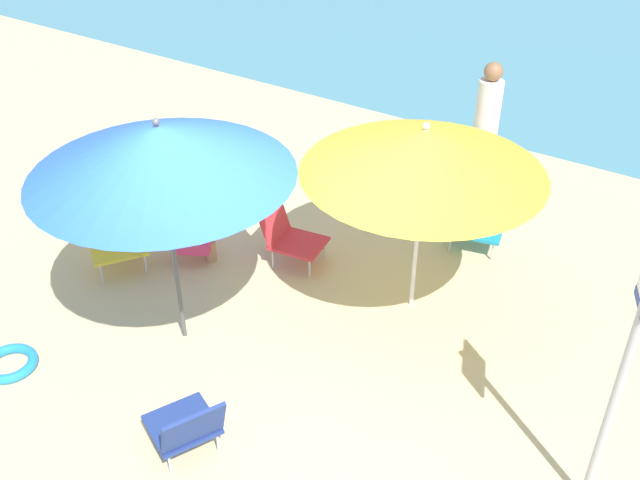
{
  "coord_description": "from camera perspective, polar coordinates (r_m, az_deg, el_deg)",
  "views": [
    {
      "loc": [
        2.9,
        -3.69,
        4.43
      ],
      "look_at": [
        -0.08,
        0.94,
        0.7
      ],
      "focal_mm": 41.22,
      "sensor_mm": 36.0,
      "label": 1
    }
  ],
  "objects": [
    {
      "name": "ground_plane",
      "position": [
        6.45,
        -4.01,
        -9.33
      ],
      "size": [
        40.0,
        40.0,
        0.0
      ],
      "primitive_type": "plane",
      "color": "#D3BC8C"
    },
    {
      "name": "person_a",
      "position": [
        8.36,
        12.68,
        8.06
      ],
      "size": [
        0.27,
        0.27,
        1.68
      ],
      "rotation": [
        0.0,
        0.0,
        4.28
      ],
      "color": "silver",
      "rests_on": "ground_plane"
    },
    {
      "name": "beach_chair_b",
      "position": [
        7.89,
        12.18,
        1.64
      ],
      "size": [
        0.65,
        0.63,
        0.55
      ],
      "rotation": [
        0.0,
        0.0,
        -1.36
      ],
      "color": "teal",
      "rests_on": "ground_plane"
    },
    {
      "name": "beach_chair_c",
      "position": [
        5.6,
        -10.26,
        -14.08
      ],
      "size": [
        0.71,
        0.67,
        0.6
      ],
      "rotation": [
        0.0,
        0.0,
        2.69
      ],
      "color": "navy",
      "rests_on": "ground_plane"
    },
    {
      "name": "beach_chair_a",
      "position": [
        7.41,
        -2.49,
        0.47
      ],
      "size": [
        0.66,
        0.53,
        0.64
      ],
      "rotation": [
        0.0,
        0.0,
        0.14
      ],
      "color": "red",
      "rests_on": "ground_plane"
    },
    {
      "name": "umbrella_blue",
      "position": [
        5.76,
        -12.34,
        6.78
      ],
      "size": [
        2.1,
        2.1,
        2.13
      ],
      "color": "#4C4C51",
      "rests_on": "ground_plane"
    },
    {
      "name": "umbrella_yellow",
      "position": [
        6.18,
        8.11,
        6.85
      ],
      "size": [
        2.1,
        2.1,
        1.89
      ],
      "color": "silver",
      "rests_on": "ground_plane"
    },
    {
      "name": "person_b",
      "position": [
        7.5,
        -10.87,
        1.21
      ],
      "size": [
        0.57,
        0.5,
        0.87
      ],
      "rotation": [
        0.0,
        0.0,
        0.5
      ],
      "color": "#DB3866",
      "rests_on": "ground_plane"
    },
    {
      "name": "beach_chair_d",
      "position": [
        7.65,
        -15.62,
        0.38
      ],
      "size": [
        0.78,
        0.77,
        0.64
      ],
      "rotation": [
        0.0,
        0.0,
        -0.6
      ],
      "color": "gold",
      "rests_on": "ground_plane"
    },
    {
      "name": "swim_ring",
      "position": [
        6.88,
        -22.96,
        -8.82
      ],
      "size": [
        0.47,
        0.47,
        0.09
      ],
      "primitive_type": "torus",
      "color": "#238CD8",
      "rests_on": "ground_plane"
    },
    {
      "name": "warning_sign",
      "position": [
        4.83,
        22.87,
        -8.1
      ],
      "size": [
        0.18,
        0.42,
        2.15
      ],
      "rotation": [
        0.0,
        0.0,
        0.36
      ],
      "color": "#ADADB2",
      "rests_on": "ground_plane"
    }
  ]
}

